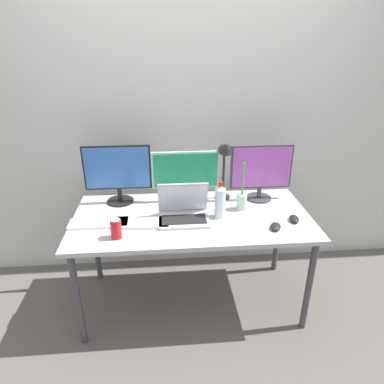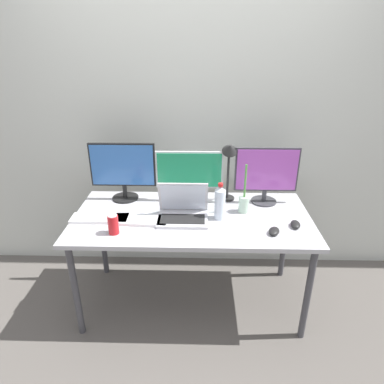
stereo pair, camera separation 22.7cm
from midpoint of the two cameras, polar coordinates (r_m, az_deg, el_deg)
The scene contains 15 objects.
ground_plane at distance 2.78m, azimuth 2.45°, elevation -17.59°, with size 16.00×16.00×0.00m, color #5B5651.
wall_back at distance 2.71m, azimuth 2.77°, elevation 12.52°, with size 7.00×0.08×2.60m, color silver.
work_desk at distance 2.38m, azimuth 2.74°, elevation -5.37°, with size 1.62×0.78×0.74m.
monitor_left at distance 2.53m, azimuth -8.95°, elevation 3.76°, with size 0.48×0.20×0.43m.
monitor_center at distance 2.48m, azimuth 2.17°, elevation 2.95°, with size 0.49×0.20×0.38m.
monitor_right at distance 2.53m, azimuth 14.82°, elevation 2.96°, with size 0.45×0.19×0.42m.
laptop_silver at distance 2.29m, azimuth 1.31°, elevation -3.19°, with size 0.33×0.25×0.25m.
keyboard_main at distance 2.29m, azimuth -5.78°, elevation -4.74°, with size 0.36×0.15×0.02m, color white.
keyboard_aux at distance 2.35m, azimuth -12.49°, elevation -4.39°, with size 0.38×0.13×0.02m, color white.
mouse_by_keyboard at distance 2.34m, azimuth 19.55°, elevation -5.18°, with size 0.06×0.10×0.03m, color black.
mouse_by_laptop at distance 2.23m, azimuth 16.39°, elevation -6.35°, with size 0.07×0.10×0.03m, color black.
water_bottle at distance 2.28m, azimuth 7.53°, elevation -1.84°, with size 0.07×0.07×0.26m.
soda_can_near_keyboard at distance 2.15m, azimuth -10.08°, elevation -5.42°, with size 0.07×0.07×0.13m.
bamboo_vase at distance 2.42m, azimuth 11.31°, elevation -1.82°, with size 0.07×0.07×0.35m.
desk_lamp at distance 2.45m, azimuth 8.88°, elevation 5.17°, with size 0.11×0.18×0.47m.
Camera 2 is at (0.05, -2.07, 1.86)m, focal length 32.00 mm.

